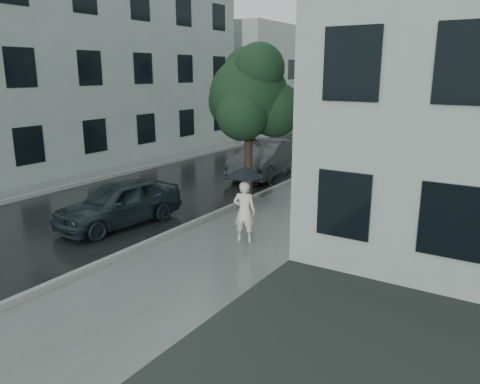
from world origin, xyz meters
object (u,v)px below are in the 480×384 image
Objects in this scene: pedestrian at (244,211)px; car_far at (264,158)px; street_tree at (250,95)px; lamp_post at (311,109)px; car_near at (119,203)px.

car_far is (-3.64, 7.50, -0.07)m from pedestrian.
street_tree is 1.02× the size of lamp_post.
street_tree is at bearing -74.32° from car_far.
lamp_post is (0.44, 3.93, -0.70)m from street_tree.
car_far is at bearing 113.29° from street_tree.
street_tree is (-1.85, 3.35, 2.84)m from pedestrian.
car_far is at bearing -165.48° from lamp_post.
street_tree reaches higher than pedestrian.
pedestrian is at bearing -61.10° from street_tree.
car_near is 8.26m from car_far.
pedestrian reaches higher than car_far.
street_tree is at bearing 70.70° from car_near.
street_tree is at bearing -77.00° from pedestrian.
street_tree reaches higher than car_near.
street_tree is 1.36× the size of car_near.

